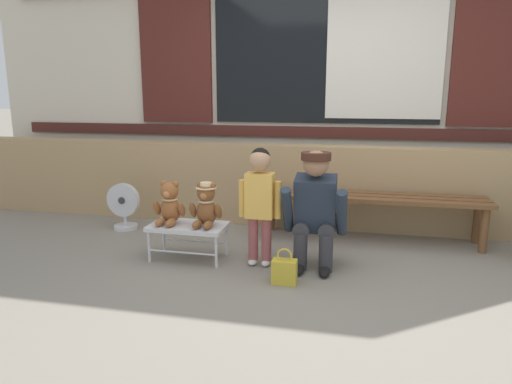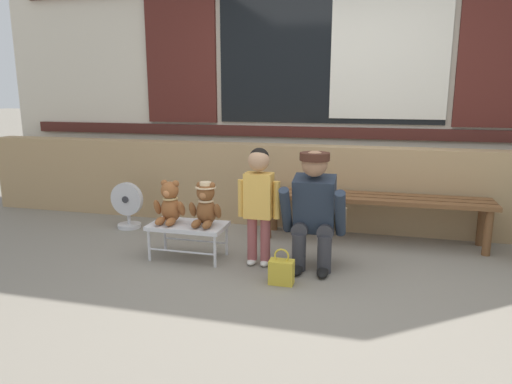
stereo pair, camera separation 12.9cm
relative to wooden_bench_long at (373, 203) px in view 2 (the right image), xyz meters
name	(u,v)px [view 2 (the right image)]	position (x,y,z in m)	size (l,w,h in m)	color
ground_plane	(296,278)	(-0.53, -1.06, -0.37)	(60.00, 60.00, 0.00)	gray
brick_low_wall	(321,187)	(-0.53, 0.37, 0.05)	(7.76, 0.25, 0.85)	tan
shop_facade	(331,45)	(-0.53, 0.88, 1.50)	(7.92, 0.26, 3.75)	beige
wooden_bench_long	(373,203)	(0.00, 0.00, 0.00)	(2.10, 0.40, 0.44)	brown
small_display_bench	(188,228)	(-1.49, -0.85, -0.11)	(0.64, 0.36, 0.30)	silver
teddy_bear_plain	(170,204)	(-1.65, -0.85, 0.09)	(0.28, 0.26, 0.36)	#93562D
teddy_bear_with_hat	(205,205)	(-1.33, -0.85, 0.10)	(0.28, 0.27, 0.36)	brown
child_standing	(259,194)	(-0.88, -0.85, 0.22)	(0.35, 0.18, 0.96)	#994C4C
adult_crouching	(315,210)	(-0.43, -0.81, 0.11)	(0.50, 0.49, 0.95)	#333338
handbag_on_ground	(281,271)	(-0.62, -1.19, -0.28)	(0.18, 0.11, 0.27)	gold
floor_fan	(128,206)	(-2.44, -0.18, -0.13)	(0.34, 0.24, 0.48)	silver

